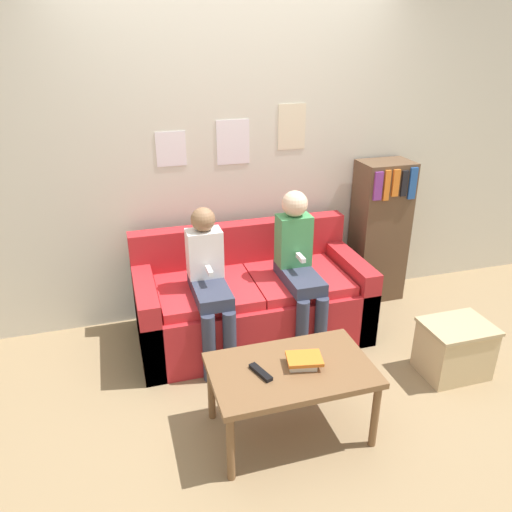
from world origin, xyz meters
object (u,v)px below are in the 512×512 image
person_right (299,262)px  bookshelf (379,231)px  person_left (209,280)px  coffee_table (291,375)px  couch (251,301)px  storage_box (454,349)px  tv_remote (261,372)px

person_right → bookshelf: (0.92, 0.48, -0.04)m
person_left → bookshelf: bearing=17.3°
coffee_table → bookshelf: 1.89m
couch → person_left: bearing=-151.2°
coffee_table → storage_box: 1.29m
person_right → bookshelf: size_ratio=0.95×
tv_remote → coffee_table: bearing=-17.4°
tv_remote → storage_box: bearing=-11.0°
person_right → bookshelf: bearing=27.6°
person_left → bookshelf: bookshelf is taller
person_left → person_right: size_ratio=0.95×
person_left → tv_remote: size_ratio=6.24×
person_left → bookshelf: 1.65m
person_left → tv_remote: 0.89m
person_left → person_right: (0.65, 0.01, 0.04)m
person_right → storage_box: person_right is taller
couch → coffee_table: (-0.07, -1.06, 0.11)m
coffee_table → tv_remote: (-0.18, -0.01, 0.06)m
couch → coffee_table: size_ratio=1.87×
person_right → couch: bearing=149.1°
coffee_table → person_right: person_right is taller
person_left → bookshelf: size_ratio=0.90×
storage_box → bookshelf: bearing=88.2°
couch → person_right: size_ratio=1.48×
person_right → tv_remote: 1.07m
person_left → storage_box: bearing=-23.6°
tv_remote → storage_box: (1.44, 0.21, -0.27)m
coffee_table → storage_box: size_ratio=2.02×
person_right → bookshelf: bookshelf is taller
storage_box → person_right: bearing=142.3°
person_right → coffee_table: bearing=-113.2°
person_right → person_left: bearing=-179.0°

